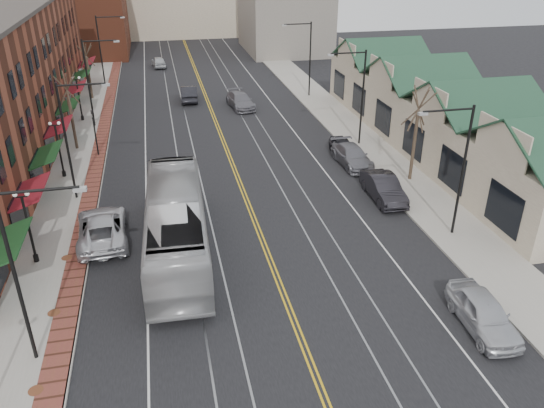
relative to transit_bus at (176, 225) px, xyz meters
name	(u,v)px	position (x,y,z in m)	size (l,w,h in m)	color
ground	(295,323)	(5.00, -7.37, -1.88)	(160.00, 160.00, 0.00)	black
sidewalk_left	(76,176)	(-7.00, 12.63, -1.80)	(4.00, 120.00, 0.15)	gray
sidewalk_right	(373,152)	(17.00, 12.63, -1.80)	(4.00, 120.00, 0.15)	gray
building_right	(442,122)	(23.00, 12.63, 0.42)	(8.00, 36.00, 4.60)	tan
backdrop_left	(77,5)	(-11.00, 62.63, 5.12)	(14.00, 18.00, 14.00)	brown
backdrop_mid	(179,8)	(5.00, 77.63, 2.62)	(22.00, 14.00, 9.00)	tan
backdrop_right	(284,14)	(20.00, 57.63, 3.62)	(12.00, 16.00, 11.00)	slate
streetlight_l_0	(24,260)	(-6.05, -7.37, 3.15)	(3.33, 0.25, 8.00)	black
streetlight_l_1	(72,130)	(-6.05, 8.63, 3.15)	(3.33, 0.25, 8.00)	black
streetlight_l_2	(92,74)	(-6.05, 24.63, 3.15)	(3.33, 0.25, 8.00)	black
streetlight_l_3	(103,43)	(-6.05, 40.63, 3.15)	(3.33, 0.25, 8.00)	black
streetlight_r_0	(458,159)	(16.05, -1.37, 3.15)	(3.33, 0.25, 8.00)	black
streetlight_r_1	(358,88)	(16.05, 14.63, 3.15)	(3.33, 0.25, 8.00)	black
streetlight_r_2	(306,52)	(16.05, 30.63, 3.15)	(3.33, 0.25, 8.00)	black
lamppost_l_1	(29,229)	(-7.80, 0.63, 0.33)	(0.84, 0.28, 4.27)	black
lamppost_l_2	(60,151)	(-7.80, 12.63, 0.33)	(0.84, 0.28, 4.27)	black
lamppost_l_3	(79,99)	(-7.80, 26.63, 0.33)	(0.84, 0.28, 4.27)	black
tree_left_near	(70,110)	(-7.50, 18.63, 1.64)	(1.78, 1.37, 6.48)	#382B21
tree_left_far	(88,70)	(-7.50, 34.63, 1.40)	(1.66, 1.28, 6.02)	#382B21
tree_right_mid	(416,133)	(17.50, 6.63, 1.87)	(1.90, 1.46, 6.93)	#382B21
manhole_near	(36,390)	(-6.20, -9.37, -1.72)	(0.60, 0.60, 0.02)	#592D19
manhole_mid	(54,313)	(-6.20, -4.37, -1.72)	(0.60, 0.60, 0.02)	#592D19
manhole_far	(67,258)	(-6.20, 0.63, -1.72)	(0.60, 0.60, 0.02)	#592D19
traffic_signal	(95,129)	(-5.60, 16.63, 0.47)	(0.18, 0.15, 3.80)	black
transit_bus	(176,225)	(0.00, 0.00, 0.00)	(3.15, 13.47, 3.75)	#B4B4B7
parked_suv	(102,228)	(-4.30, 2.48, -1.03)	(2.81, 6.10, 1.70)	silver
parked_car_a	(483,313)	(13.43, -9.51, -1.07)	(1.91, 4.74, 1.61)	silver
parked_car_b	(384,188)	(14.30, 4.16, -1.04)	(1.77, 5.08, 1.67)	black
parked_car_c	(352,156)	(14.30, 10.44, -1.12)	(2.13, 5.23, 1.52)	slate
parked_car_d	(343,147)	(14.30, 12.71, -1.19)	(1.62, 4.02, 1.37)	#232228
distant_car_left	(189,93)	(3.07, 31.84, -1.05)	(1.75, 5.02, 1.65)	black
distant_car_right	(240,101)	(8.16, 27.88, -1.09)	(2.19, 5.39, 1.56)	slate
distant_car_far	(158,62)	(0.19, 49.61, -1.14)	(1.73, 4.31, 1.47)	#B6BABE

